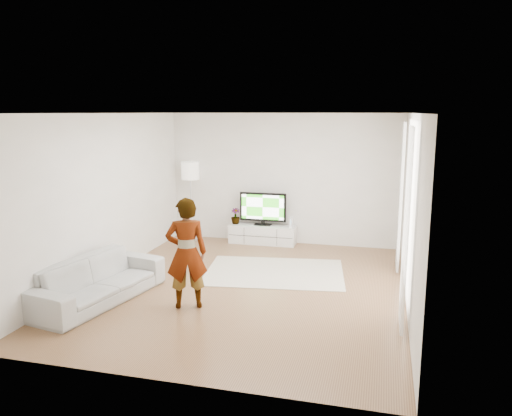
% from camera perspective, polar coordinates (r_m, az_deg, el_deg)
% --- Properties ---
extents(floor, '(6.00, 6.00, 0.00)m').
position_cam_1_polar(floor, '(8.25, -1.13, -9.06)').
color(floor, olive).
rests_on(floor, ground).
extents(ceiling, '(6.00, 6.00, 0.00)m').
position_cam_1_polar(ceiling, '(7.75, -1.20, 10.79)').
color(ceiling, white).
rests_on(ceiling, wall_back).
extents(wall_left, '(0.02, 6.00, 2.80)m').
position_cam_1_polar(wall_left, '(8.87, -16.91, 1.25)').
color(wall_left, white).
rests_on(wall_left, floor).
extents(wall_right, '(0.02, 6.00, 2.80)m').
position_cam_1_polar(wall_right, '(7.61, 17.29, -0.32)').
color(wall_right, white).
rests_on(wall_right, floor).
extents(wall_back, '(5.00, 0.02, 2.80)m').
position_cam_1_polar(wall_back, '(10.76, 3.14, 3.33)').
color(wall_back, white).
rests_on(wall_back, floor).
extents(wall_front, '(5.00, 0.02, 2.80)m').
position_cam_1_polar(wall_front, '(5.13, -10.26, -5.31)').
color(wall_front, white).
rests_on(wall_front, floor).
extents(window, '(0.01, 2.60, 2.50)m').
position_cam_1_polar(window, '(7.89, 17.07, 0.45)').
color(window, white).
rests_on(window, wall_right).
extents(curtain_near, '(0.04, 0.70, 2.60)m').
position_cam_1_polar(curtain_near, '(6.63, 16.79, -2.34)').
color(curtain_near, white).
rests_on(curtain_near, floor).
extents(curtain_far, '(0.04, 0.70, 2.60)m').
position_cam_1_polar(curtain_far, '(9.19, 16.21, 1.29)').
color(curtain_far, white).
rests_on(curtain_far, floor).
extents(media_console, '(1.44, 0.41, 0.41)m').
position_cam_1_polar(media_console, '(10.85, 0.75, -3.03)').
color(media_console, white).
rests_on(media_console, floor).
extents(television, '(1.02, 0.20, 0.71)m').
position_cam_1_polar(television, '(10.75, 0.79, 0.04)').
color(television, black).
rests_on(television, media_console).
extents(game_console, '(0.05, 0.16, 0.21)m').
position_cam_1_polar(game_console, '(10.65, 4.05, -1.63)').
color(game_console, white).
rests_on(game_console, media_console).
extents(potted_plant, '(0.23, 0.23, 0.35)m').
position_cam_1_polar(potted_plant, '(10.92, -2.37, -0.93)').
color(potted_plant, '#3F7238').
rests_on(potted_plant, media_console).
extents(rug, '(2.63, 2.05, 0.01)m').
position_cam_1_polar(rug, '(8.98, 2.13, -7.33)').
color(rug, beige).
rests_on(rug, floor).
extents(player, '(0.70, 0.59, 1.62)m').
position_cam_1_polar(player, '(7.27, -7.95, -5.12)').
color(player, '#334772').
rests_on(player, rug).
extents(sofa, '(1.28, 2.36, 0.65)m').
position_cam_1_polar(sofa, '(7.95, -17.68, -7.87)').
color(sofa, '#ACACA8').
rests_on(sofa, floor).
extents(floor_lamp, '(0.39, 0.39, 1.74)m').
position_cam_1_polar(floor_lamp, '(11.04, -7.51, 3.85)').
color(floor_lamp, silver).
rests_on(floor_lamp, floor).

